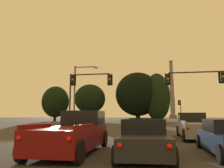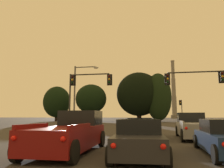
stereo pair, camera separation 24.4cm
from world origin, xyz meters
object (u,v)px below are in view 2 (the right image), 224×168
Objects in this scene: pickup_truck_left_lane_second at (71,133)px; traffic_light_overhead_right at (205,85)px; sedan_center_lane_front at (140,129)px; smokestack at (174,95)px; sedan_center_lane_second at (139,139)px; street_lamp at (79,89)px; traffic_light_overhead_left at (83,87)px; traffic_light_far_right at (181,108)px; pickup_truck_right_lane_front at (193,127)px.

traffic_light_overhead_right is (9.00, 13.46, 3.90)m from pickup_truck_left_lane_second.
smokestack is at bearing 83.39° from sedan_center_lane_front.
sedan_center_lane_front is 0.77× the size of traffic_light_overhead_right.
sedan_center_lane_second is 19.41m from street_lamp.
pickup_truck_left_lane_second is at bearing -74.76° from traffic_light_overhead_left.
smokestack reaches higher than traffic_light_far_right.
traffic_light_overhead_right reaches higher than sedan_center_lane_front.
traffic_light_far_right is at bearing 85.83° from pickup_truck_right_lane_front.
street_lamp is at bearing 107.18° from pickup_truck_left_lane_second.
sedan_center_lane_second is at bearing -112.21° from pickup_truck_right_lane_front.
pickup_truck_left_lane_second is (-6.50, -6.97, 0.00)m from pickup_truck_right_lane_front.
sedan_center_lane_second is 0.60× the size of street_lamp.
pickup_truck_right_lane_front is 9.53m from pickup_truck_left_lane_second.
pickup_truck_left_lane_second is 3.08m from sedan_center_lane_second.
traffic_light_far_right is 0.89× the size of traffic_light_overhead_left.
pickup_truck_left_lane_second is 1.17× the size of sedan_center_lane_front.
traffic_light_far_right is 33.91m from street_lamp.
pickup_truck_right_lane_front is at bearing 46.58° from pickup_truck_left_lane_second.
sedan_center_lane_front is 147.35m from smokestack.
sedan_center_lane_second is at bearing -64.48° from traffic_light_overhead_left.
pickup_truck_left_lane_second is 17.78m from street_lamp.
traffic_light_overhead_right is at bearing -93.69° from traffic_light_far_right.
smokestack is at bearing 81.41° from sedan_center_lane_second.
traffic_light_far_right is (8.33, 39.76, 2.99)m from sedan_center_lane_front.
traffic_light_overhead_left is (-6.70, 14.04, 4.09)m from sedan_center_lane_second.
pickup_truck_left_lane_second is at bearing 167.72° from sedan_center_lane_second.
traffic_light_overhead_left is at bearing 149.93° from pickup_truck_right_lane_front.
traffic_light_overhead_left is (-12.67, 0.03, 0.05)m from traffic_light_overhead_right.
street_lamp is (-5.24, 16.49, 4.07)m from pickup_truck_left_lane_second.
pickup_truck_right_lane_front is 8.29m from sedan_center_lane_second.
pickup_truck_right_lane_front is 146.38m from smokestack.
smokestack reaches higher than pickup_truck_left_lane_second.
sedan_center_lane_front is at bearing -47.60° from traffic_light_overhead_left.
traffic_light_far_right is at bearing 61.16° from street_lamp.
smokestack is (11.93, 138.32, 11.88)m from traffic_light_overhead_right.
sedan_center_lane_front is at bearing -97.12° from smokestack.
smokestack reaches higher than sedan_center_lane_front.
smokestack is at bearing 84.69° from traffic_light_far_right.
sedan_center_lane_front is 10.40m from traffic_light_overhead_left.
traffic_light_overhead_right reaches higher than pickup_truck_left_lane_second.
traffic_light_overhead_left is 3.40m from street_lamp.
traffic_light_overhead_right is 0.15× the size of smokestack.
pickup_truck_right_lane_front reaches higher than sedan_center_lane_front.
street_lamp reaches higher than traffic_light_overhead_left.
sedan_center_lane_second is 0.85× the size of traffic_light_far_right.
pickup_truck_left_lane_second is 47.58m from traffic_light_far_right.
traffic_light_overhead_right is 32.81m from traffic_light_far_right.
traffic_light_overhead_left is at bearing -114.33° from traffic_light_far_right.
street_lamp reaches higher than sedan_center_lane_front.
pickup_truck_left_lane_second is 1.16× the size of sedan_center_lane_second.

